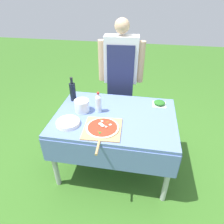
# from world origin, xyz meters

# --- Properties ---
(ground_plane) EXTENTS (12.00, 12.00, 0.00)m
(ground_plane) POSITION_xyz_m (0.00, 0.00, 0.00)
(ground_plane) COLOR #386B23
(prep_table) EXTENTS (1.31, 0.94, 0.75)m
(prep_table) POSITION_xyz_m (0.00, 0.00, 0.65)
(prep_table) COLOR #607AB7
(prep_table) RESTS_ON ground
(person_cook) EXTENTS (0.60, 0.22, 1.61)m
(person_cook) POSITION_xyz_m (-0.05, 0.77, 0.95)
(person_cook) COLOR #333D56
(person_cook) RESTS_ON ground
(pizza_on_peel) EXTENTS (0.39, 0.55, 0.05)m
(pizza_on_peel) POSITION_xyz_m (-0.08, -0.26, 0.76)
(pizza_on_peel) COLOR tan
(pizza_on_peel) RESTS_ON prep_table
(oil_bottle) EXTENTS (0.07, 0.07, 0.30)m
(oil_bottle) POSITION_xyz_m (-0.55, 0.24, 0.87)
(oil_bottle) COLOR black
(oil_bottle) RESTS_ON prep_table
(water_bottle) EXTENTS (0.07, 0.07, 0.24)m
(water_bottle) POSITION_xyz_m (-0.19, 0.05, 0.86)
(water_bottle) COLOR silver
(water_bottle) RESTS_ON prep_table
(herb_container) EXTENTS (0.15, 0.15, 0.05)m
(herb_container) POSITION_xyz_m (0.48, 0.31, 0.78)
(herb_container) COLOR silver
(herb_container) RESTS_ON prep_table
(mixing_tub) EXTENTS (0.16, 0.16, 0.13)m
(mixing_tub) POSITION_xyz_m (-0.37, 0.03, 0.82)
(mixing_tub) COLOR silver
(mixing_tub) RESTS_ON prep_table
(plate_stack) EXTENTS (0.24, 0.24, 0.04)m
(plate_stack) POSITION_xyz_m (-0.44, -0.24, 0.77)
(plate_stack) COLOR white
(plate_stack) RESTS_ON prep_table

